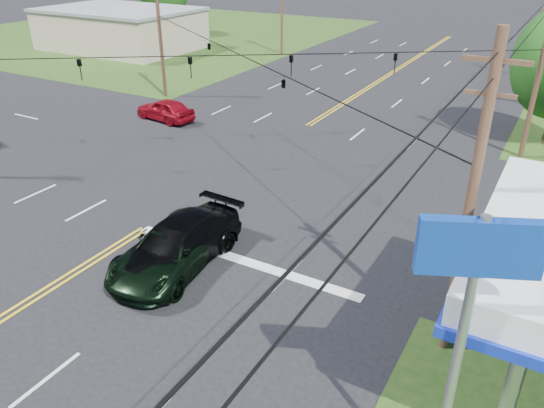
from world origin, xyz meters
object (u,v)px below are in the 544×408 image
Objects in this scene: pole_ne at (540,71)px; polesign_se at (470,297)px; pickup_dkgreen at (171,250)px; retail_nw at (121,30)px; pole_left_far at (282,3)px; pole_nw at (160,31)px; suv_black at (177,244)px; pole_se at (470,204)px.

polesign_se is (0.92, -23.20, 0.69)m from pole_ne.
pickup_dkgreen is 12.73m from polesign_se.
pole_left_far is (17.00, 6.00, 3.17)m from retail_nw.
polesign_se is at bearing -87.72° from pole_ne.
retail_nw is at bearing 142.59° from pole_nw.
suv_black is (33.00, -31.39, -1.12)m from retail_nw.
pole_se is 1.00× the size of pole_ne.
pole_se reaches higher than suv_black.
pole_ne is at bearing -36.16° from pole_left_far.
retail_nw is 45.02m from pole_ne.
pole_ne is 21.65m from pickup_dkgreen.
pole_se is at bearing -90.00° from pole_ne.
pole_left_far is 1.38× the size of polesign_se.
pole_nw is 24.71m from suv_black.
pole_ne is at bearing 0.00° from pole_nw.
pole_se is 45.22m from pole_left_far.
polesign_se is (10.92, -4.81, 4.73)m from suv_black.
pole_left_far reaches higher than pickup_dkgreen.
pole_nw is (17.00, -13.00, 2.92)m from retail_nw.
pole_ne is (43.00, -13.00, 2.92)m from retail_nw.
polesign_se is at bearing -39.49° from retail_nw.
pole_left_far is 41.24m from pickup_dkgreen.
pole_nw is at bearing -90.00° from pole_left_far.
retail_nw is 1.68× the size of pole_ne.
pickup_dkgreen is at bearing -49.54° from pole_nw.
pole_se is at bearing -2.88° from pickup_dkgreen.
retail_nw is 45.82m from pickup_dkgreen.
polesign_se is at bearing -40.75° from pole_nw.
suv_black is (-10.00, -18.39, -4.04)m from pole_ne.
pole_nw is 25.00m from pickup_dkgreen.
pole_nw is at bearing 180.00° from pole_ne.
pole_se is 10.84m from pickup_dkgreen.
pole_left_far reaches higher than pole_nw.
pickup_dkgreen is (16.00, -37.76, -4.36)m from pole_left_far.
pole_se is 1.64× the size of pickup_dkgreen.
pole_se reaches higher than polesign_se.
pole_nw is 19.00m from pole_left_far.
pickup_dkgreen is (-10.00, -18.76, -4.11)m from pole_ne.
pole_se reaches higher than retail_nw.
suv_black is (-10.00, -0.39, -4.04)m from pole_se.
suv_black is at bearing -66.83° from pole_left_far.
pole_nw is at bearing 139.25° from polesign_se.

